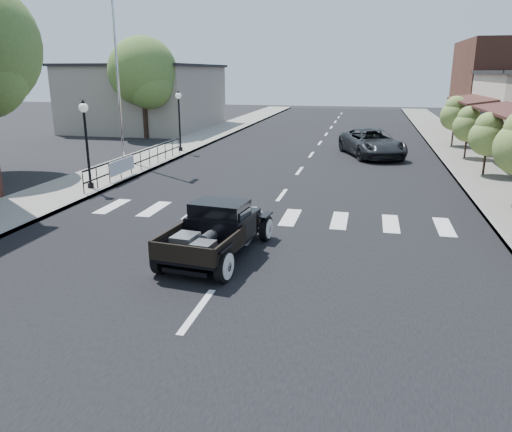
# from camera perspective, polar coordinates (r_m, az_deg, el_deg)

# --- Properties ---
(ground) EXTENTS (120.00, 120.00, 0.00)m
(ground) POSITION_cam_1_polar(r_m,az_deg,el_deg) (12.88, -2.34, -4.93)
(ground) COLOR black
(ground) RESTS_ON ground
(road) EXTENTS (14.00, 80.00, 0.02)m
(road) POSITION_cam_1_polar(r_m,az_deg,el_deg) (27.18, 5.86, 6.31)
(road) COLOR black
(road) RESTS_ON ground
(road_markings) EXTENTS (12.00, 60.00, 0.06)m
(road_markings) POSITION_cam_1_polar(r_m,az_deg,el_deg) (22.31, 4.29, 4.15)
(road_markings) COLOR silver
(road_markings) RESTS_ON ground
(sidewalk_left) EXTENTS (3.00, 80.00, 0.15)m
(sidewalk_left) POSITION_cam_1_polar(r_m,az_deg,el_deg) (29.39, -10.95, 6.97)
(sidewalk_left) COLOR gray
(sidewalk_left) RESTS_ON ground
(sidewalk_right) EXTENTS (3.00, 80.00, 0.15)m
(sidewalk_right) POSITION_cam_1_polar(r_m,az_deg,el_deg) (27.51, 23.79, 5.27)
(sidewalk_right) COLOR gray
(sidewalk_right) RESTS_ON ground
(low_building_left) EXTENTS (10.00, 12.00, 5.00)m
(low_building_left) POSITION_cam_1_polar(r_m,az_deg,el_deg) (43.60, -12.29, 13.03)
(low_building_left) COLOR gray
(low_building_left) RESTS_ON ground
(railing) EXTENTS (0.08, 10.00, 1.00)m
(railing) POSITION_cam_1_polar(r_m,az_deg,el_deg) (24.31, -13.06, 6.34)
(railing) COLOR black
(railing) RESTS_ON sidewalk_left
(banner) EXTENTS (0.04, 2.20, 0.60)m
(banner) POSITION_cam_1_polar(r_m,az_deg,el_deg) (22.56, -15.01, 4.94)
(banner) COLOR silver
(banner) RESTS_ON sidewalk_left
(lamp_post_b) EXTENTS (0.36, 0.36, 3.45)m
(lamp_post_b) POSITION_cam_1_polar(r_m,az_deg,el_deg) (20.80, -18.76, 7.71)
(lamp_post_b) COLOR black
(lamp_post_b) RESTS_ON sidewalk_left
(lamp_post_c) EXTENTS (0.36, 0.36, 3.45)m
(lamp_post_c) POSITION_cam_1_polar(r_m,az_deg,el_deg) (29.74, -8.74, 10.68)
(lamp_post_c) COLOR black
(lamp_post_c) RESTS_ON sidewalk_left
(flagpole) EXTENTS (0.12, 0.12, 12.23)m
(flagpole) POSITION_cam_1_polar(r_m,az_deg,el_deg) (26.67, -15.83, 19.11)
(flagpole) COLOR silver
(flagpole) RESTS_ON sidewalk_left
(big_tree_far) EXTENTS (4.79, 4.79, 7.04)m
(big_tree_far) POSITION_cam_1_polar(r_m,az_deg,el_deg) (37.07, -12.71, 14.08)
(big_tree_far) COLOR #4C6A2D
(big_tree_far) RESTS_ON ground
(small_tree_c) EXTENTS (1.61, 1.61, 2.69)m
(small_tree_c) POSITION_cam_1_polar(r_m,az_deg,el_deg) (24.59, 24.86, 7.36)
(small_tree_c) COLOR olive
(small_tree_c) RESTS_ON sidewalk_right
(small_tree_d) EXTENTS (1.58, 1.58, 2.64)m
(small_tree_d) POSITION_cam_1_polar(r_m,az_deg,el_deg) (29.29, 22.99, 8.72)
(small_tree_d) COLOR olive
(small_tree_d) RESTS_ON sidewalk_right
(small_tree_e) EXTENTS (1.77, 1.77, 2.94)m
(small_tree_e) POSITION_cam_1_polar(r_m,az_deg,el_deg) (33.83, 21.70, 9.96)
(small_tree_e) COLOR olive
(small_tree_e) RESTS_ON sidewalk_right
(hotrod_pickup) EXTENTS (2.47, 4.43, 1.47)m
(hotrod_pickup) POSITION_cam_1_polar(r_m,az_deg,el_deg) (12.83, -4.45, -1.57)
(hotrod_pickup) COLOR black
(hotrod_pickup) RESTS_ON ground
(second_car) EXTENTS (4.20, 6.00, 1.52)m
(second_car) POSITION_cam_1_polar(r_m,az_deg,el_deg) (29.05, 13.11, 8.11)
(second_car) COLOR black
(second_car) RESTS_ON ground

